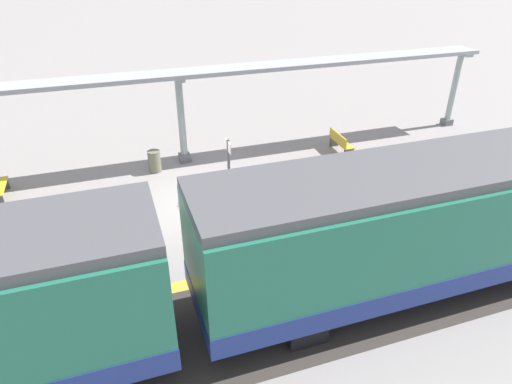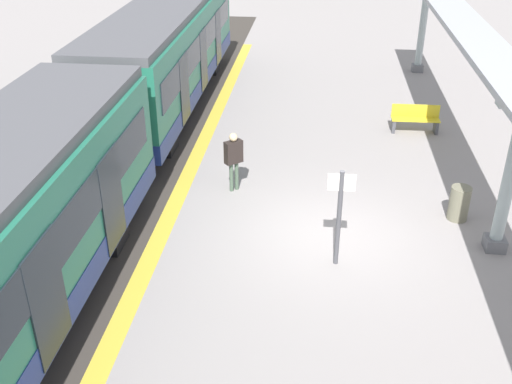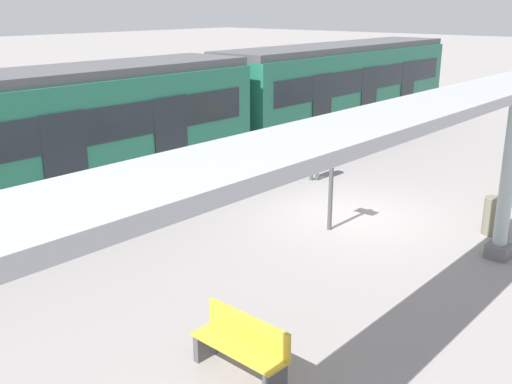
{
  "view_description": "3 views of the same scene",
  "coord_description": "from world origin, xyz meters",
  "px_view_note": "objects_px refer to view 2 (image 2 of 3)",
  "views": [
    {
      "loc": [
        -12.95,
        2.43,
        7.8
      ],
      "look_at": [
        -2.29,
        -1.19,
        1.49
      ],
      "focal_mm": 31.37,
      "sensor_mm": 36.0,
      "label": 1
    },
    {
      "loc": [
        -0.44,
        -11.74,
        7.47
      ],
      "look_at": [
        -1.53,
        -1.54,
        1.9
      ],
      "focal_mm": 42.06,
      "sensor_mm": 36.0,
      "label": 2
    },
    {
      "loc": [
        7.26,
        -11.84,
        4.94
      ],
      "look_at": [
        0.41,
        -3.93,
        1.64
      ],
      "focal_mm": 41.95,
      "sensor_mm": 36.0,
      "label": 3
    }
  ],
  "objects_px": {
    "canopy_pillar_third": "(422,29)",
    "trash_bin": "(459,203)",
    "bench_mid_platform": "(415,118)",
    "platform_info_sign": "(340,209)",
    "passenger_waiting_near_edge": "(234,155)",
    "train_far_carriage": "(166,54)",
    "canopy_pillar_second": "(509,179)"
  },
  "relations": [
    {
      "from": "train_far_carriage",
      "to": "platform_info_sign",
      "type": "bearing_deg",
      "value": -57.65
    },
    {
      "from": "canopy_pillar_third",
      "to": "bench_mid_platform",
      "type": "xyz_separation_m",
      "value": [
        -0.93,
        -6.56,
        -1.31
      ]
    },
    {
      "from": "bench_mid_platform",
      "to": "trash_bin",
      "type": "bearing_deg",
      "value": -86.23
    },
    {
      "from": "bench_mid_platform",
      "to": "platform_info_sign",
      "type": "height_order",
      "value": "platform_info_sign"
    },
    {
      "from": "canopy_pillar_second",
      "to": "platform_info_sign",
      "type": "bearing_deg",
      "value": -165.42
    },
    {
      "from": "train_far_carriage",
      "to": "bench_mid_platform",
      "type": "relative_size",
      "value": 8.26
    },
    {
      "from": "passenger_waiting_near_edge",
      "to": "train_far_carriage",
      "type": "bearing_deg",
      "value": 117.53
    },
    {
      "from": "bench_mid_platform",
      "to": "passenger_waiting_near_edge",
      "type": "relative_size",
      "value": 0.94
    },
    {
      "from": "trash_bin",
      "to": "passenger_waiting_near_edge",
      "type": "bearing_deg",
      "value": 170.96
    },
    {
      "from": "canopy_pillar_third",
      "to": "platform_info_sign",
      "type": "relative_size",
      "value": 1.57
    },
    {
      "from": "train_far_carriage",
      "to": "platform_info_sign",
      "type": "xyz_separation_m",
      "value": [
        5.81,
        -9.18,
        -0.5
      ]
    },
    {
      "from": "bench_mid_platform",
      "to": "platform_info_sign",
      "type": "relative_size",
      "value": 0.68
    },
    {
      "from": "train_far_carriage",
      "to": "trash_bin",
      "type": "height_order",
      "value": "train_far_carriage"
    },
    {
      "from": "canopy_pillar_second",
      "to": "bench_mid_platform",
      "type": "xyz_separation_m",
      "value": [
        -0.93,
        6.7,
        -1.31
      ]
    },
    {
      "from": "bench_mid_platform",
      "to": "passenger_waiting_near_edge",
      "type": "xyz_separation_m",
      "value": [
        -5.19,
        -4.56,
        0.56
      ]
    },
    {
      "from": "canopy_pillar_third",
      "to": "platform_info_sign",
      "type": "distance_m",
      "value": 14.6
    },
    {
      "from": "train_far_carriage",
      "to": "canopy_pillar_second",
      "type": "relative_size",
      "value": 3.59
    },
    {
      "from": "canopy_pillar_third",
      "to": "passenger_waiting_near_edge",
      "type": "relative_size",
      "value": 2.15
    },
    {
      "from": "platform_info_sign",
      "to": "bench_mid_platform",
      "type": "bearing_deg",
      "value": 71.35
    },
    {
      "from": "canopy_pillar_second",
      "to": "trash_bin",
      "type": "relative_size",
      "value": 4.07
    },
    {
      "from": "platform_info_sign",
      "to": "train_far_carriage",
      "type": "bearing_deg",
      "value": 122.35
    },
    {
      "from": "canopy_pillar_third",
      "to": "trash_bin",
      "type": "xyz_separation_m",
      "value": [
        -0.58,
        -12.0,
        -1.33
      ]
    },
    {
      "from": "canopy_pillar_second",
      "to": "platform_info_sign",
      "type": "distance_m",
      "value": 3.65
    },
    {
      "from": "train_far_carriage",
      "to": "canopy_pillar_third",
      "type": "relative_size",
      "value": 3.59
    },
    {
      "from": "canopy_pillar_third",
      "to": "trash_bin",
      "type": "relative_size",
      "value": 4.07
    },
    {
      "from": "canopy_pillar_second",
      "to": "canopy_pillar_third",
      "type": "xyz_separation_m",
      "value": [
        0.0,
        13.26,
        0.0
      ]
    },
    {
      "from": "canopy_pillar_third",
      "to": "train_far_carriage",
      "type": "bearing_deg",
      "value": -151.81
    },
    {
      "from": "platform_info_sign",
      "to": "passenger_waiting_near_edge",
      "type": "height_order",
      "value": "platform_info_sign"
    },
    {
      "from": "trash_bin",
      "to": "platform_info_sign",
      "type": "bearing_deg",
      "value": -143.47
    },
    {
      "from": "train_far_carriage",
      "to": "platform_info_sign",
      "type": "relative_size",
      "value": 5.65
    },
    {
      "from": "canopy_pillar_third",
      "to": "bench_mid_platform",
      "type": "distance_m",
      "value": 6.75
    },
    {
      "from": "canopy_pillar_third",
      "to": "bench_mid_platform",
      "type": "bearing_deg",
      "value": -98.11
    }
  ]
}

